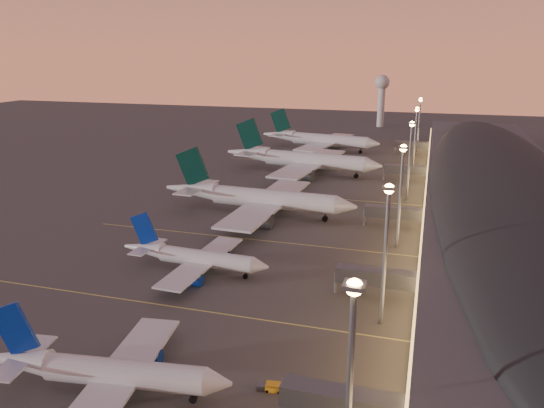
{
  "coord_description": "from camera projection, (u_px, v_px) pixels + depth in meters",
  "views": [
    {
      "loc": [
        41.96,
        -87.59,
        47.19
      ],
      "look_at": [
        2.0,
        45.0,
        7.0
      ],
      "focal_mm": 35.0,
      "sensor_mm": 36.0,
      "label": 1
    }
  ],
  "objects": [
    {
      "name": "airliner_wide_near",
      "position": [
        257.0,
        198.0,
        157.46
      ],
      "size": [
        60.41,
        55.01,
        19.34
      ],
      "rotation": [
        0.0,
        0.0,
        -0.04
      ],
      "color": "silver",
      "rests_on": "ground"
    },
    {
      "name": "light_masts",
      "position": [
        407.0,
        159.0,
        150.22
      ],
      "size": [
        2.2,
        217.2,
        25.9
      ],
      "color": "gray",
      "rests_on": "ground"
    },
    {
      "name": "ground",
      "position": [
        197.0,
        297.0,
        105.32
      ],
      "size": [
        700.0,
        700.0,
        0.0
      ],
      "primitive_type": "plane",
      "color": "#464341"
    },
    {
      "name": "baggage_tug_b",
      "position": [
        271.0,
        387.0,
        76.44
      ],
      "size": [
        3.77,
        1.91,
        1.08
      ],
      "rotation": [
        0.0,
        0.0,
        0.13
      ],
      "color": "#F1A41B",
      "rests_on": "ground"
    },
    {
      "name": "airliner_wide_mid",
      "position": [
        301.0,
        160.0,
        210.78
      ],
      "size": [
        65.52,
        60.14,
        20.96
      ],
      "rotation": [
        0.0,
        0.0,
        -0.12
      ],
      "color": "silver",
      "rests_on": "ground"
    },
    {
      "name": "airliner_narrow_north",
      "position": [
        194.0,
        257.0,
        116.93
      ],
      "size": [
        35.29,
        31.51,
        12.62
      ],
      "rotation": [
        0.0,
        0.0,
        -0.04
      ],
      "color": "silver",
      "rests_on": "ground"
    },
    {
      "name": "airliner_narrow_south",
      "position": [
        104.0,
        372.0,
        74.91
      ],
      "size": [
        37.57,
        33.82,
        13.42
      ],
      "rotation": [
        0.0,
        0.0,
        0.13
      ],
      "color": "silver",
      "rests_on": "ground"
    },
    {
      "name": "airliner_wide_far",
      "position": [
        319.0,
        140.0,
        260.33
      ],
      "size": [
        60.95,
        56.21,
        19.55
      ],
      "rotation": [
        0.0,
        0.0,
        -0.17
      ],
      "color": "silver",
      "rests_on": "ground"
    },
    {
      "name": "terminal_building",
      "position": [
        498.0,
        189.0,
        152.38
      ],
      "size": [
        56.35,
        255.0,
        17.46
      ],
      "color": "#49494E",
      "rests_on": "ground"
    },
    {
      "name": "radar_tower",
      "position": [
        382.0,
        92.0,
        335.53
      ],
      "size": [
        9.0,
        9.0,
        32.5
      ],
      "color": "silver",
      "rests_on": "ground"
    },
    {
      "name": "lane_markings",
      "position": [
        260.0,
        233.0,
        142.1
      ],
      "size": [
        90.0,
        180.36,
        0.0
      ],
      "color": "#D8C659",
      "rests_on": "ground"
    }
  ]
}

